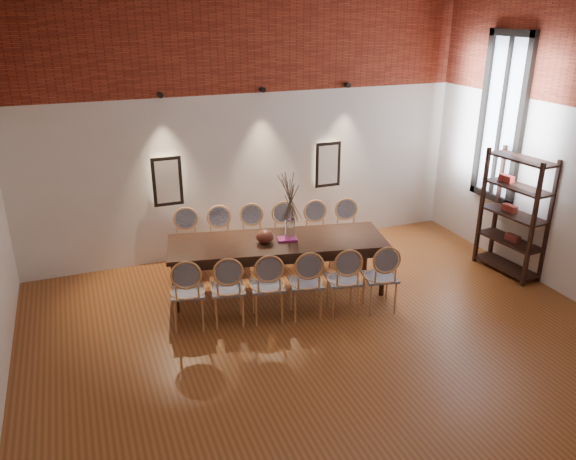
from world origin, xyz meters
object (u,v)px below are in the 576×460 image
object	(u,v)px
chair_far_b	(221,242)
chair_far_e	(318,235)
dining_table	(277,265)
chair_near_b	(228,289)
book	(287,239)
chair_far_d	(286,237)
bowl	(265,236)
chair_near_a	(188,292)
vase	(290,229)
chair_near_d	(306,282)
chair_near_f	(380,277)
chair_near_e	(343,279)
shelving_rack	(514,214)
chair_far_a	(187,244)
chair_far_c	(254,240)
chair_far_f	(349,233)
chair_near_c	(267,285)

from	to	relation	value
chair_far_b	chair_far_e	distance (m)	1.46
dining_table	chair_near_b	size ratio (longest dim) A/B	3.11
book	dining_table	bearing A→B (deg)	162.10
chair_far_d	bowl	size ratio (longest dim) A/B	3.92
chair_near_a	vase	size ratio (longest dim) A/B	3.13
chair_near_d	book	size ratio (longest dim) A/B	3.62
chair_far_b	chair_near_f	bearing A→B (deg)	142.43
chair_near_e	shelving_rack	distance (m)	2.87
chair_far_a	shelving_rack	world-z (taller)	shelving_rack
chair_far_e	chair_far_d	bearing A→B (deg)	-0.00
chair_far_c	book	size ratio (longest dim) A/B	3.62
chair_far_c	chair_far_f	bearing A→B (deg)	180.00
shelving_rack	bowl	bearing A→B (deg)	163.86
chair_near_d	chair_far_a	size ratio (longest dim) A/B	1.00
chair_near_f	book	distance (m)	1.34
chair_near_c	chair_near_a	bearing A→B (deg)	180.00
chair_near_a	chair_far_e	world-z (taller)	same
dining_table	book	bearing A→B (deg)	-6.40
bowl	chair_near_d	bearing A→B (deg)	-70.69
chair_near_f	chair_far_d	size ratio (longest dim) A/B	1.00
chair_near_d	chair_far_d	xyz separation A→B (m)	(0.30, 1.47, 0.00)
bowl	chair_far_e	bearing A→B (deg)	29.98
chair_near_e	chair_far_e	xyz separation A→B (m)	(0.30, 1.47, 0.00)
chair_near_c	chair_near_d	xyz separation A→B (m)	(0.48, -0.10, 0.00)
chair_near_f	chair_far_e	distance (m)	1.58
chair_near_e	vase	bearing A→B (deg)	126.72
chair_far_f	shelving_rack	distance (m)	2.40
chair_far_b	chair_near_c	bearing A→B (deg)	108.00
chair_near_f	book	bearing A→B (deg)	145.92
chair_far_a	shelving_rack	size ratio (longest dim) A/B	0.52
chair_near_f	book	xyz separation A→B (m)	(-0.92, 0.94, 0.30)
chair_near_e	chair_far_f	size ratio (longest dim) A/B	1.00
chair_near_b	vase	world-z (taller)	vase
chair_far_d	shelving_rack	size ratio (longest dim) A/B	0.52
shelving_rack	chair_near_a	bearing A→B (deg)	172.10
chair_far_c	chair_far_e	bearing A→B (deg)	180.00
chair_near_e	vase	xyz separation A→B (m)	(-0.40, 0.85, 0.43)
chair_far_f	book	bearing A→B (deg)	35.13
chair_near_d	chair_near_e	size ratio (longest dim) A/B	1.00
vase	shelving_rack	world-z (taller)	shelving_rack
chair_near_d	chair_far_c	world-z (taller)	same
chair_far_b	chair_far_c	xyz separation A→B (m)	(0.48, -0.10, 0.00)
chair_near_a	chair_near_b	size ratio (longest dim) A/B	1.00
chair_near_a	chair_far_e	xyz separation A→B (m)	(2.21, 1.08, 0.00)
chair_near_e	bowl	world-z (taller)	chair_near_e
chair_near_a	chair_near_f	distance (m)	2.44
chair_near_b	chair_near_e	xyz separation A→B (m)	(1.43, -0.29, 0.00)
chair_near_a	chair_far_b	size ratio (longest dim) A/B	1.00
chair_near_e	chair_far_e	world-z (taller)	same
chair_near_f	chair_far_a	size ratio (longest dim) A/B	1.00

